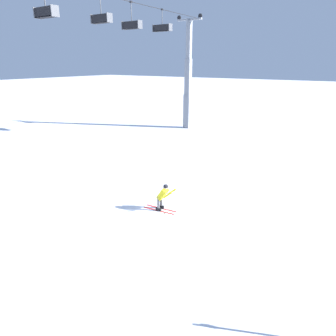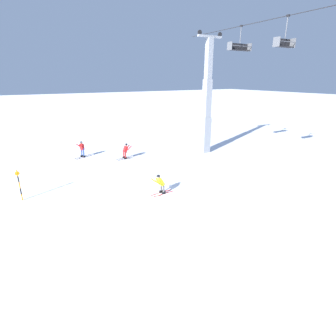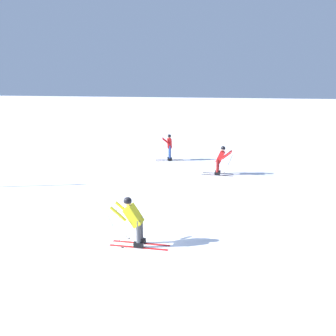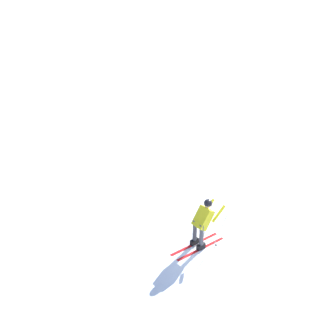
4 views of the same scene
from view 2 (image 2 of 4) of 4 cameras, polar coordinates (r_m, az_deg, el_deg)
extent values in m
plane|color=white|center=(18.59, -5.25, -5.67)|extent=(260.00, 260.00, 0.00)
cube|color=red|center=(18.51, -0.97, -5.68)|extent=(0.28, 1.77, 0.01)
cube|color=black|center=(18.48, -0.97, -5.44)|extent=(0.14, 0.29, 0.16)
cylinder|color=#4C4C51|center=(18.30, -0.98, -4.24)|extent=(0.13, 0.13, 0.68)
cube|color=red|center=(18.73, -1.49, -5.38)|extent=(0.28, 1.77, 0.01)
cube|color=black|center=(18.69, -1.50, -5.14)|extent=(0.14, 0.29, 0.16)
cylinder|color=#4C4C51|center=(18.53, -1.51, -3.95)|extent=(0.13, 0.13, 0.68)
cube|color=gold|center=(18.16, -1.69, -2.98)|extent=(0.48, 0.60, 0.67)
sphere|color=beige|center=(17.92, -2.15, -1.93)|extent=(0.23, 0.23, 0.23)
sphere|color=black|center=(17.91, -2.16, -1.83)|extent=(0.24, 0.24, 0.24)
cylinder|color=gold|center=(17.74, -2.31, -3.19)|extent=(0.14, 0.51, 0.44)
cylinder|color=gray|center=(17.92, -2.32, -5.05)|extent=(0.19, 0.47, 1.17)
cylinder|color=black|center=(18.14, -1.77, -6.08)|extent=(0.07, 0.07, 0.01)
cylinder|color=gold|center=(18.09, -3.13, -2.74)|extent=(0.14, 0.51, 0.44)
cylinder|color=gray|center=(18.34, -3.30, -4.48)|extent=(0.09, 0.49, 1.17)
cylinder|color=black|center=(18.62, -2.91, -5.40)|extent=(0.07, 0.07, 0.01)
cube|color=gray|center=(28.66, 8.14, 7.16)|extent=(0.86, 0.86, 3.81)
cube|color=gray|center=(28.13, 8.52, 14.77)|extent=(0.72, 0.72, 3.81)
cube|color=gray|center=(28.10, 8.93, 22.53)|extent=(0.58, 0.58, 3.81)
cube|color=gray|center=(28.30, 9.16, 26.57)|extent=(0.28, 2.82, 0.18)
cylinder|color=black|center=(29.11, 11.29, 26.74)|extent=(0.10, 0.44, 0.44)
cylinder|color=black|center=(27.59, 6.96, 27.38)|extent=(0.10, 0.44, 0.44)
cube|color=black|center=(25.32, 15.76, 27.76)|extent=(0.20, 0.16, 0.14)
cylinder|color=#4C4F54|center=(25.22, 15.62, 26.31)|extent=(0.07, 0.07, 1.29)
cube|color=black|center=(25.09, 15.35, 23.61)|extent=(0.45, 2.26, 0.06)
cube|color=black|center=(25.25, 15.07, 24.23)|extent=(0.06, 2.26, 0.55)
cylinder|color=#4C4F54|center=(24.90, 15.96, 24.30)|extent=(0.04, 2.14, 0.04)
cube|color=#4C4F54|center=(25.91, 17.34, 23.89)|extent=(0.57, 0.05, 0.63)
cube|color=#4C4F54|center=(24.34, 13.35, 24.57)|extent=(0.57, 0.05, 0.63)
cube|color=black|center=(22.43, 24.81, 28.03)|extent=(0.20, 0.16, 0.14)
cylinder|color=#4C4F54|center=(22.31, 24.53, 26.26)|extent=(0.07, 0.07, 1.41)
cube|color=black|center=(22.16, 24.05, 23.08)|extent=(0.45, 1.71, 0.06)
cube|color=black|center=(22.30, 23.72, 23.80)|extent=(0.06, 1.71, 0.55)
cylinder|color=#4C4F54|center=(22.00, 24.85, 23.80)|extent=(0.04, 1.62, 0.04)
cube|color=#4C4F54|center=(22.86, 25.54, 23.42)|extent=(0.57, 0.05, 0.63)
cube|color=#4C4F54|center=(21.52, 22.68, 24.15)|extent=(0.57, 0.05, 0.63)
cylinder|color=orange|center=(20.07, -29.33, -5.60)|extent=(0.07, 0.07, 0.44)
cylinder|color=black|center=(19.91, -29.53, -4.46)|extent=(0.07, 0.07, 0.44)
cylinder|color=orange|center=(19.75, -29.74, -3.30)|extent=(0.07, 0.07, 0.44)
cylinder|color=black|center=(19.61, -29.95, -2.13)|extent=(0.07, 0.07, 0.44)
cylinder|color=orange|center=(19.48, -30.16, -0.93)|extent=(0.07, 0.07, 0.44)
cylinder|color=orange|center=(19.47, -30.14, -1.03)|extent=(0.01, 0.28, 0.28)
cube|color=black|center=(26.99, -9.62, 2.16)|extent=(0.20, 1.67, 0.01)
cube|color=black|center=(26.97, -9.63, 2.33)|extent=(0.13, 0.29, 0.16)
cylinder|color=maroon|center=(26.85, -9.68, 3.19)|extent=(0.13, 0.13, 0.68)
cube|color=black|center=(26.63, -9.25, 1.95)|extent=(0.20, 1.67, 0.01)
cube|color=black|center=(26.61, -9.26, 2.12)|extent=(0.13, 0.29, 0.16)
cylinder|color=maroon|center=(26.49, -9.31, 2.99)|extent=(0.13, 0.13, 0.68)
cube|color=red|center=(26.60, -9.30, 4.09)|extent=(0.45, 0.51, 0.68)
sphere|color=beige|center=(26.54, -9.11, 5.01)|extent=(0.23, 0.23, 0.23)
sphere|color=black|center=(26.53, -9.11, 5.08)|extent=(0.24, 0.24, 0.24)
cylinder|color=red|center=(26.91, -8.86, 4.56)|extent=(0.12, 0.51, 0.45)
cylinder|color=gray|center=(27.13, -8.74, 3.31)|extent=(0.17, 0.46, 1.18)
cylinder|color=black|center=(27.22, -9.07, 2.43)|extent=(0.07, 0.07, 0.01)
cylinder|color=red|center=(26.51, -8.43, 4.36)|extent=(0.12, 0.51, 0.45)
cylinder|color=gray|center=(26.65, -8.23, 3.05)|extent=(0.11, 0.47, 1.18)
cylinder|color=black|center=(26.66, -8.48, 2.10)|extent=(0.07, 0.07, 0.01)
cube|color=black|center=(28.25, -17.90, 2.25)|extent=(0.74, 1.67, 0.01)
cube|color=black|center=(28.22, -17.91, 2.42)|extent=(0.21, 0.30, 0.16)
cylinder|color=navy|center=(28.10, -18.01, 3.35)|extent=(0.13, 0.13, 0.80)
cube|color=black|center=(28.52, -18.29, 2.36)|extent=(0.74, 1.67, 0.01)
cube|color=black|center=(28.50, -18.31, 2.53)|extent=(0.21, 0.30, 0.16)
cylinder|color=navy|center=(28.37, -18.41, 3.46)|extent=(0.13, 0.13, 0.80)
cube|color=red|center=(28.10, -18.34, 4.43)|extent=(0.50, 0.42, 0.61)
sphere|color=#997051|center=(27.99, -18.45, 5.26)|extent=(0.21, 0.21, 0.21)
sphere|color=black|center=(27.98, -18.46, 5.33)|extent=(0.23, 0.23, 0.23)
cylinder|color=red|center=(27.76, -18.48, 4.55)|extent=(0.26, 0.48, 0.43)
cylinder|color=gray|center=(27.87, -18.34, 3.13)|extent=(0.25, 0.33, 1.14)
cylinder|color=black|center=(28.06, -17.89, 2.23)|extent=(0.07, 0.07, 0.01)
cylinder|color=red|center=(28.13, -19.01, 4.68)|extent=(0.26, 0.48, 0.43)
cylinder|color=gray|center=(28.32, -18.97, 3.31)|extent=(0.07, 0.39, 1.14)
cylinder|color=black|center=(28.58, -18.63, 2.45)|extent=(0.07, 0.07, 0.01)
camera|label=1|loc=(26.20, -31.31, 15.40)|focal=31.90mm
camera|label=3|loc=(13.62, 32.28, 2.81)|focal=37.30mm
camera|label=4|loc=(27.51, 1.50, 19.50)|focal=47.20mm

